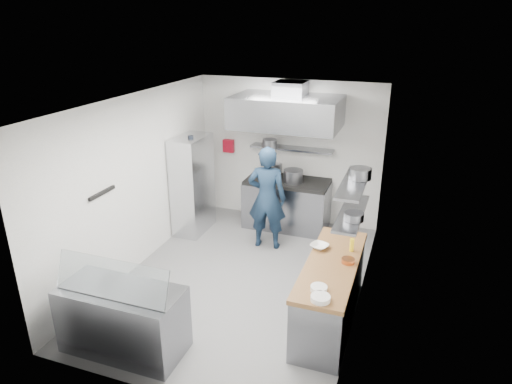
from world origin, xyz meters
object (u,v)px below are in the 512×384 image
at_px(chef, 267,198).
at_px(wire_rack, 193,185).
at_px(gas_range, 287,205).
at_px(display_case, 123,319).

distance_m(chef, wire_rack, 1.53).
bearing_deg(gas_range, chef, -96.50).
bearing_deg(display_case, wire_rack, 102.42).
height_order(gas_range, chef, chef).
xyz_separation_m(chef, wire_rack, (-1.53, 0.16, -0.00)).
relative_size(gas_range, wire_rack, 0.86).
xyz_separation_m(gas_range, wire_rack, (-1.63, -0.76, 0.48)).
bearing_deg(chef, wire_rack, -12.13).
distance_m(gas_range, chef, 1.04).
bearing_deg(display_case, gas_range, 77.70).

